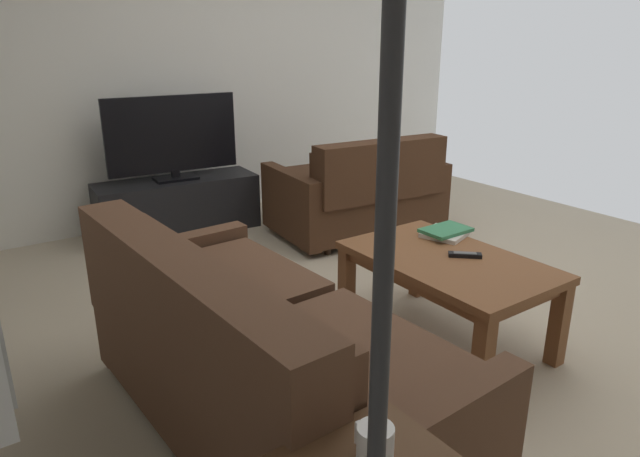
% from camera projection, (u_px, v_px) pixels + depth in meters
% --- Properties ---
extents(ground_plane, '(4.87, 5.01, 0.01)m').
position_uv_depth(ground_plane, '(426.00, 302.00, 3.34)').
color(ground_plane, '#B7A88E').
extents(wall_right, '(0.12, 5.01, 2.80)m').
position_uv_depth(wall_right, '(228.00, 46.00, 4.78)').
color(wall_right, silver).
rests_on(wall_right, ground).
extents(sofa_main, '(1.75, 0.87, 0.83)m').
position_uv_depth(sofa_main, '(253.00, 357.00, 2.10)').
color(sofa_main, black).
rests_on(sofa_main, ground).
extents(loveseat_near, '(0.92, 1.32, 0.78)m').
position_uv_depth(loveseat_near, '(360.00, 192.00, 4.39)').
color(loveseat_near, black).
rests_on(loveseat_near, ground).
extents(coffee_table, '(1.01, 0.63, 0.46)m').
position_uv_depth(coffee_table, '(447.00, 271.00, 2.80)').
color(coffee_table, brown).
rests_on(coffee_table, ground).
extents(floor_lamp, '(0.31, 0.31, 1.74)m').
position_uv_depth(floor_lamp, '(392.00, 54.00, 0.66)').
color(floor_lamp, '#262628').
rests_on(floor_lamp, ground).
extents(tv_stand, '(0.50, 1.26, 0.43)m').
position_uv_depth(tv_stand, '(178.00, 206.00, 4.46)').
color(tv_stand, black).
rests_on(tv_stand, ground).
extents(flat_tv, '(0.22, 1.00, 0.64)m').
position_uv_depth(flat_tv, '(172.00, 137.00, 4.29)').
color(flat_tv, black).
rests_on(flat_tv, tv_stand).
extents(coffee_mug, '(0.10, 0.08, 0.10)m').
position_uv_depth(coffee_mug, '(375.00, 447.00, 1.19)').
color(coffee_mug, white).
rests_on(coffee_mug, end_table).
extents(book_stack, '(0.27, 0.28, 0.04)m').
position_uv_depth(book_stack, '(445.00, 232.00, 3.08)').
color(book_stack, silver).
rests_on(book_stack, coffee_table).
extents(tv_remote, '(0.14, 0.15, 0.02)m').
position_uv_depth(tv_remote, '(465.00, 255.00, 2.79)').
color(tv_remote, black).
rests_on(tv_remote, coffee_table).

